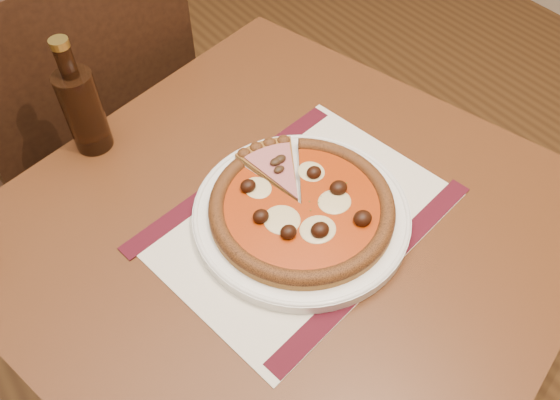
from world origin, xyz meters
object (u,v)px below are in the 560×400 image
at_px(chair_far, 88,128).
at_px(plate, 301,214).
at_px(bottle, 82,108).
at_px(pizza, 302,206).
at_px(table, 287,258).

height_order(chair_far, plate, chair_far).
relative_size(chair_far, bottle, 4.65).
bearing_deg(bottle, plate, -61.46).
bearing_deg(pizza, bottle, 118.50).
height_order(plate, bottle, bottle).
bearing_deg(plate, table, 155.01).
xyz_separation_m(table, plate, (0.02, -0.01, 0.11)).
xyz_separation_m(chair_far, bottle, (-0.05, -0.28, 0.28)).
xyz_separation_m(chair_far, pizza, (0.13, -0.62, 0.23)).
height_order(chair_far, pizza, chair_far).
bearing_deg(table, plate, -24.99).
distance_m(table, bottle, 0.41).
distance_m(pizza, bottle, 0.39).
relative_size(chair_far, pizza, 3.48).
bearing_deg(bottle, pizza, -61.50).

